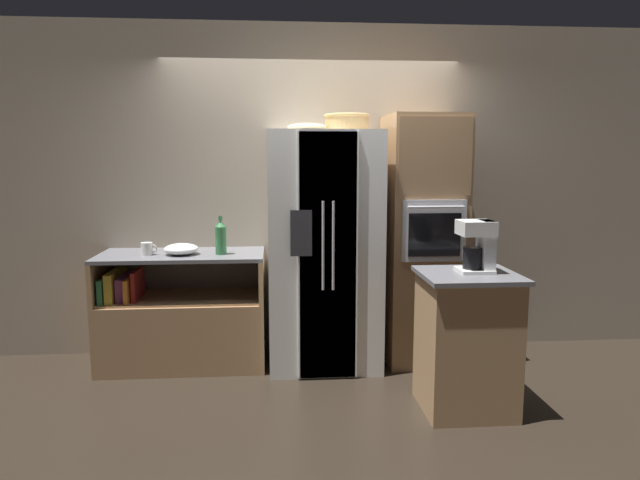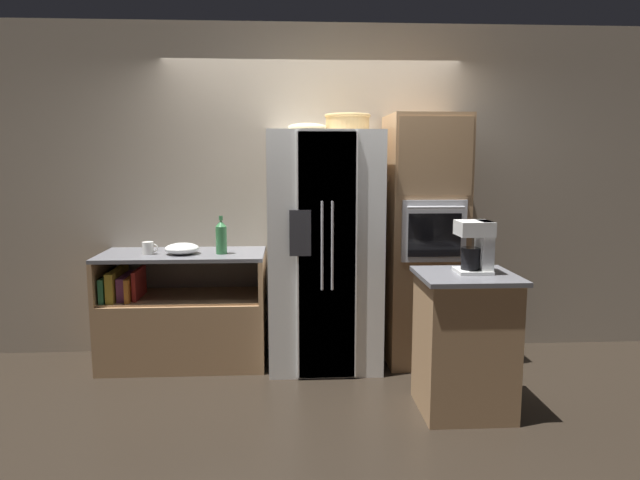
{
  "view_description": "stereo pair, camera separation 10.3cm",
  "coord_description": "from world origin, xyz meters",
  "views": [
    {
      "loc": [
        -0.32,
        -4.46,
        1.69
      ],
      "look_at": [
        0.04,
        -0.03,
        1.04
      ],
      "focal_mm": 32.0,
      "sensor_mm": 36.0,
      "label": 1
    },
    {
      "loc": [
        -0.22,
        -4.47,
        1.69
      ],
      "look_at": [
        0.04,
        -0.03,
        1.04
      ],
      "focal_mm": 32.0,
      "sensor_mm": 36.0,
      "label": 2
    }
  ],
  "objects": [
    {
      "name": "ground_plane",
      "position": [
        0.0,
        0.0,
        0.0
      ],
      "size": [
        20.0,
        20.0,
        0.0
      ],
      "primitive_type": "plane",
      "color": "black"
    },
    {
      "name": "refrigerator",
      "position": [
        0.07,
        0.06,
        0.95
      ],
      "size": [
        0.88,
        0.79,
        1.89
      ],
      "color": "white",
      "rests_on": "ground_plane"
    },
    {
      "name": "wicker_basket",
      "position": [
        0.27,
        0.13,
        1.97
      ],
      "size": [
        0.37,
        0.37,
        0.14
      ],
      "color": "tan",
      "rests_on": "refrigerator"
    },
    {
      "name": "mug",
      "position": [
        -1.33,
        0.07,
        0.97
      ],
      "size": [
        0.13,
        0.09,
        0.1
      ],
      "color": "silver",
      "rests_on": "counter_left"
    },
    {
      "name": "island_counter",
      "position": [
        0.95,
        -0.89,
        0.47
      ],
      "size": [
        0.63,
        0.59,
        0.94
      ],
      "color": "#A87F56",
      "rests_on": "ground_plane"
    },
    {
      "name": "bottle_tall",
      "position": [
        -0.75,
        0.07,
        1.06
      ],
      "size": [
        0.09,
        0.09,
        0.31
      ],
      "color": "#33723F",
      "rests_on": "counter_left"
    },
    {
      "name": "mixing_bowl",
      "position": [
        -1.06,
        0.07,
        0.97
      ],
      "size": [
        0.27,
        0.27,
        0.09
      ],
      "color": "white",
      "rests_on": "counter_left"
    },
    {
      "name": "coffee_maker",
      "position": [
        1.02,
        -0.87,
        1.12
      ],
      "size": [
        0.22,
        0.21,
        0.34
      ],
      "color": "white",
      "rests_on": "island_counter"
    },
    {
      "name": "wall_back",
      "position": [
        0.0,
        0.47,
        1.4
      ],
      "size": [
        12.0,
        0.06,
        2.8
      ],
      "color": "tan",
      "rests_on": "ground_plane"
    },
    {
      "name": "fruit_bowl",
      "position": [
        -0.06,
        0.07,
        1.92
      ],
      "size": [
        0.3,
        0.3,
        0.06
      ],
      "color": "beige",
      "rests_on": "refrigerator"
    },
    {
      "name": "wall_oven",
      "position": [
        0.89,
        0.11,
        1.02
      ],
      "size": [
        0.6,
        0.72,
        2.03
      ],
      "color": "#A87F56",
      "rests_on": "ground_plane"
    },
    {
      "name": "counter_left",
      "position": [
        -1.09,
        0.13,
        0.34
      ],
      "size": [
        1.32,
        0.63,
        0.92
      ],
      "color": "#A87F56",
      "rests_on": "ground_plane"
    }
  ]
}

